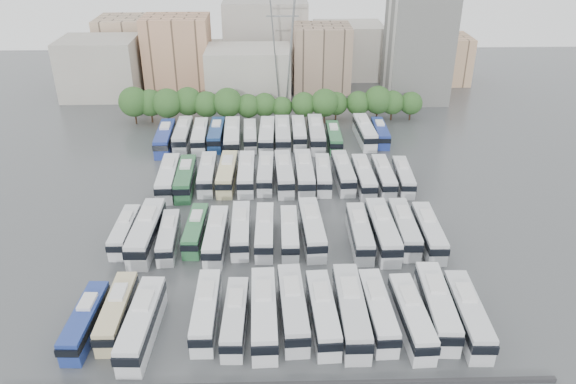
{
  "coord_description": "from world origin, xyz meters",
  "views": [
    {
      "loc": [
        -0.24,
        -73.7,
        43.43
      ],
      "look_at": [
        1.9,
        3.38,
        3.0
      ],
      "focal_mm": 35.0,
      "sensor_mm": 36.0,
      "label": 1
    }
  ],
  "objects_px": {
    "bus_r1_s5": "(241,229)",
    "bus_r1_s12": "(404,228)",
    "bus_r2_s1": "(168,177)",
    "bus_r2_s11": "(364,176)",
    "bus_r1_s10": "(360,232)",
    "bus_r2_s3": "(207,173)",
    "bus_r1_s6": "(265,231)",
    "bus_r3_s8": "(299,132)",
    "bus_r2_s7": "(284,173)",
    "bus_r2_s4": "(227,173)",
    "bus_r0_s0": "(85,321)",
    "bus_r0_s11": "(411,316)",
    "bus_r0_s13": "(468,314)",
    "bus_r1_s3": "(196,230)",
    "bus_r1_s13": "(428,231)",
    "bus_r2_s10": "(343,172)",
    "bus_r2_s6": "(266,173)",
    "bus_r3_s0": "(165,138)",
    "bus_r0_s5": "(235,317)",
    "bus_r2_s13": "(403,176)",
    "bus_r3_s12": "(365,131)",
    "bus_r0_s4": "(206,310)",
    "bus_r1_s7": "(289,232)",
    "bus_r0_s8": "(323,312)",
    "bus_r1_s0": "(125,231)",
    "bus_r1_s4": "(216,235)",
    "bus_r0_s1": "(117,311)",
    "bus_r3_s3": "(216,134)",
    "bus_r0_s7": "(293,307)",
    "apartment_tower": "(418,45)",
    "bus_r3_s2": "(200,135)",
    "bus_r2_s8": "(304,173)",
    "electricity_pylon": "(283,28)",
    "bus_r3_s5": "(250,135)",
    "bus_r2_s12": "(384,176)",
    "bus_r0_s10": "(378,310)",
    "bus_r3_s1": "(183,134)",
    "bus_r1_s2": "(169,236)",
    "bus_r3_s4": "(232,136)",
    "bus_r2_s9": "(323,174)",
    "bus_r0_s2": "(142,323)",
    "bus_r3_s10": "(334,137)",
    "bus_r3_s13": "(380,133)",
    "bus_r0_s9": "(351,310)",
    "bus_r1_s1": "(146,232)",
    "bus_r2_s2": "(186,178)",
    "bus_r2_s5": "(246,173)"
  },
  "relations": [
    {
      "from": "bus_r2_s5",
      "to": "bus_r3_s3",
      "type": "relative_size",
      "value": 1.02
    },
    {
      "from": "apartment_tower",
      "to": "bus_r0_s8",
      "type": "bearing_deg",
      "value": -109.44
    },
    {
      "from": "bus_r2_s1",
      "to": "bus_r3_s1",
      "type": "xyz_separation_m",
      "value": [
        -0.23,
        19.25,
        -0.01
      ]
    },
    {
      "from": "bus_r0_s8",
      "to": "bus_r3_s8",
      "type": "distance_m",
      "value": 55.22
    },
    {
      "from": "bus_r2_s2",
      "to": "bus_r2_s10",
      "type": "bearing_deg",
      "value": 1.67
    },
    {
      "from": "bus_r0_s13",
      "to": "bus_r3_s10",
      "type": "bearing_deg",
      "value": 102.29
    },
    {
      "from": "bus_r2_s9",
      "to": "bus_r3_s10",
      "type": "distance_m",
      "value": 17.03
    },
    {
      "from": "bus_r2_s7",
      "to": "bus_r2_s8",
      "type": "relative_size",
      "value": 0.97
    },
    {
      "from": "bus_r0_s5",
      "to": "bus_r3_s13",
      "type": "relative_size",
      "value": 1.03
    },
    {
      "from": "bus_r1_s5",
      "to": "bus_r2_s4",
      "type": "bearing_deg",
      "value": 98.8
    },
    {
      "from": "bus_r1_s6",
      "to": "bus_r2_s7",
      "type": "relative_size",
      "value": 0.91
    },
    {
      "from": "bus_r1_s12",
      "to": "bus_r2_s6",
      "type": "bearing_deg",
      "value": 137.37
    },
    {
      "from": "bus_r1_s0",
      "to": "bus_r1_s3",
      "type": "relative_size",
      "value": 0.99
    },
    {
      "from": "bus_r0_s10",
      "to": "bus_r3_s1",
      "type": "distance_m",
      "value": 61.73
    },
    {
      "from": "bus_r2_s10",
      "to": "bus_r2_s13",
      "type": "distance_m",
      "value": 10.18
    },
    {
      "from": "bus_r0_s2",
      "to": "bus_r1_s13",
      "type": "bearing_deg",
      "value": 29.16
    },
    {
      "from": "bus_r1_s13",
      "to": "bus_r2_s10",
      "type": "distance_m",
      "value": 21.87
    },
    {
      "from": "bus_r1_s7",
      "to": "bus_r3_s8",
      "type": "bearing_deg",
      "value": 85.47
    },
    {
      "from": "bus_r1_s3",
      "to": "bus_r2_s12",
      "type": "relative_size",
      "value": 0.94
    },
    {
      "from": "bus_r1_s10",
      "to": "bus_r2_s3",
      "type": "xyz_separation_m",
      "value": [
        -23.33,
        19.66,
        0.01
      ]
    },
    {
      "from": "bus_r2_s9",
      "to": "bus_r2_s13",
      "type": "relative_size",
      "value": 1.03
    },
    {
      "from": "bus_r0_s0",
      "to": "bus_r0_s11",
      "type": "height_order",
      "value": "bus_r0_s11"
    },
    {
      "from": "bus_r0_s9",
      "to": "bus_r2_s4",
      "type": "distance_m",
      "value": 40.11
    },
    {
      "from": "bus_r1_s5",
      "to": "bus_r1_s12",
      "type": "xyz_separation_m",
      "value": [
        23.23,
        -0.4,
        0.11
      ]
    },
    {
      "from": "bus_r3_s12",
      "to": "bus_r0_s4",
      "type": "bearing_deg",
      "value": -118.06
    },
    {
      "from": "bus_r3_s3",
      "to": "bus_r0_s0",
      "type": "bearing_deg",
      "value": -100.1
    },
    {
      "from": "bus_r3_s0",
      "to": "bus_r1_s10",
      "type": "bearing_deg",
      "value": -49.07
    },
    {
      "from": "bus_r0_s13",
      "to": "bus_r1_s3",
      "type": "height_order",
      "value": "bus_r0_s13"
    },
    {
      "from": "bus_r1_s5",
      "to": "bus_r1_s4",
      "type": "bearing_deg",
      "value": -154.72
    },
    {
      "from": "bus_r0_s2",
      "to": "bus_r1_s1",
      "type": "distance_m",
      "value": 19.29
    },
    {
      "from": "bus_r0_s5",
      "to": "bus_r2_s7",
      "type": "xyz_separation_m",
      "value": [
        6.28,
        36.69,
        0.21
      ]
    },
    {
      "from": "bus_r1_s13",
      "to": "bus_r2_s8",
      "type": "bearing_deg",
      "value": 131.72
    },
    {
      "from": "bus_r3_s1",
      "to": "bus_r3_s4",
      "type": "xyz_separation_m",
      "value": [
        9.89,
        -1.61,
        0.13
      ]
    },
    {
      "from": "bus_r0_s8",
      "to": "bus_r3_s4",
      "type": "relative_size",
      "value": 0.9
    },
    {
      "from": "bus_r0_s1",
      "to": "bus_r3_s3",
      "type": "distance_m",
      "value": 54.06
    },
    {
      "from": "bus_r1_s10",
      "to": "bus_r2_s3",
      "type": "distance_m",
      "value": 30.51
    },
    {
      "from": "bus_r1_s6",
      "to": "bus_r3_s8",
      "type": "relative_size",
      "value": 0.97
    },
    {
      "from": "electricity_pylon",
      "to": "bus_r3_s5",
      "type": "distance_m",
      "value": 26.87
    },
    {
      "from": "bus_r2_s11",
      "to": "bus_r3_s2",
      "type": "bearing_deg",
      "value": 146.2
    },
    {
      "from": "bus_r1_s2",
      "to": "bus_r2_s13",
      "type": "height_order",
      "value": "bus_r2_s13"
    },
    {
      "from": "bus_r0_s9",
      "to": "bus_r2_s7",
      "type": "height_order",
      "value": "bus_r0_s9"
    },
    {
      "from": "bus_r2_s13",
      "to": "bus_r3_s0",
      "type": "bearing_deg",
      "value": 160.4
    },
    {
      "from": "bus_r3_s5",
      "to": "bus_r2_s12",
      "type": "bearing_deg",
      "value": -41.83
    },
    {
      "from": "bus_r3_s1",
      "to": "bus_r3_s0",
      "type": "bearing_deg",
      "value": -153.88
    },
    {
      "from": "bus_r0_s0",
      "to": "bus_r0_s7",
      "type": "distance_m",
      "value": 23.23
    },
    {
      "from": "bus_r1_s7",
      "to": "bus_r1_s12",
      "type": "distance_m",
      "value": 16.36
    },
    {
      "from": "bus_r3_s0",
      "to": "bus_r0_s5",
      "type": "bearing_deg",
      "value": -74.59
    },
    {
      "from": "bus_r3_s0",
      "to": "bus_r2_s9",
      "type": "bearing_deg",
      "value": -31.41
    },
    {
      "from": "bus_r1_s0",
      "to": "bus_r1_s4",
      "type": "bearing_deg",
      "value": -7.33
    },
    {
      "from": "bus_r2_s1",
      "to": "bus_r2_s11",
      "type": "bearing_deg",
      "value": -2.77
    }
  ]
}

